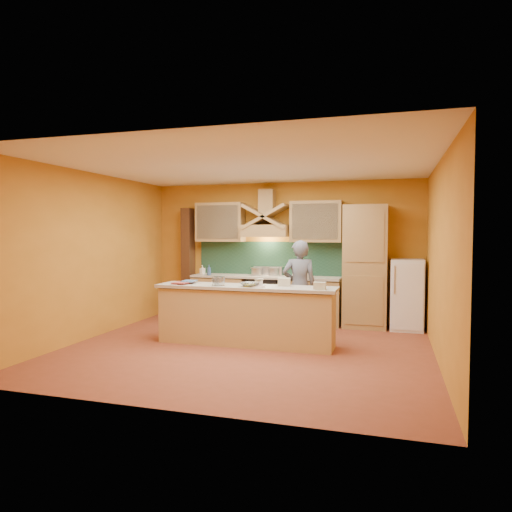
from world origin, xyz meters
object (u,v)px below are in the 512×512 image
(stove, at_px, (265,299))
(fridge, at_px, (407,294))
(person, at_px, (299,287))
(kitchen_scale, at_px, (259,283))
(mixing_bowl, at_px, (249,284))

(stove, bearing_deg, fridge, 0.00)
(person, xyz_separation_m, kitchen_scale, (-0.45, -1.03, 0.16))
(kitchen_scale, relative_size, mixing_bowl, 0.40)
(stove, distance_m, mixing_bowl, 2.10)
(stove, relative_size, mixing_bowl, 3.28)
(fridge, bearing_deg, stove, 180.00)
(person, distance_m, kitchen_scale, 1.14)
(stove, xyz_separation_m, fridge, (2.70, 0.00, 0.20))
(person, bearing_deg, stove, -57.65)
(person, height_order, kitchen_scale, person)
(fridge, height_order, person, person)
(stove, height_order, fridge, fridge)
(fridge, relative_size, person, 0.79)
(stove, distance_m, person, 1.28)
(person, relative_size, mixing_bowl, 6.02)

